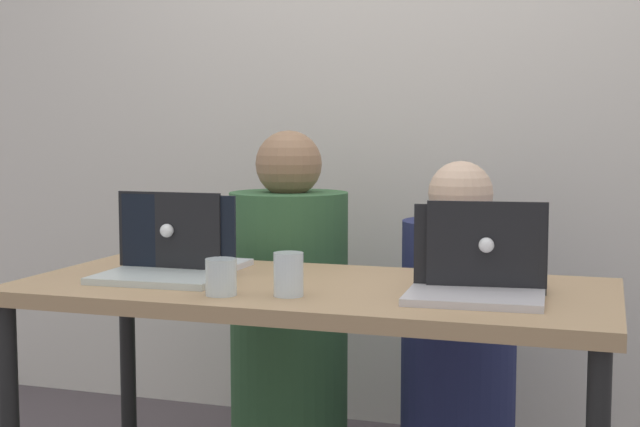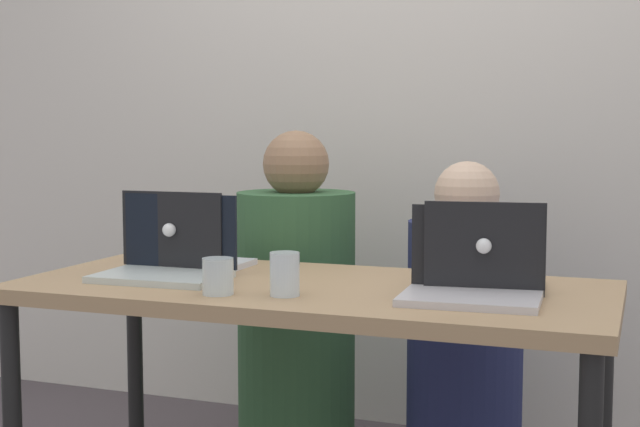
# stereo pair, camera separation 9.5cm
# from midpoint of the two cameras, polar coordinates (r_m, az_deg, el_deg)

# --- Properties ---
(back_wall) EXTENTS (4.50, 0.10, 2.68)m
(back_wall) POSITION_cam_midpoint_polar(r_m,az_deg,el_deg) (3.46, 5.04, 8.42)
(back_wall) COLOR silver
(back_wall) RESTS_ON ground
(desk) EXTENTS (1.56, 0.70, 0.75)m
(desk) POSITION_cam_midpoint_polar(r_m,az_deg,el_deg) (2.36, -1.69, -6.28)
(desk) COLOR tan
(desk) RESTS_ON ground
(person_on_left) EXTENTS (0.40, 0.40, 1.15)m
(person_on_left) POSITION_cam_midpoint_polar(r_m,az_deg,el_deg) (3.06, -2.88, -6.75)
(person_on_left) COLOR #38643C
(person_on_left) RESTS_ON ground
(person_on_right) EXTENTS (0.42, 0.42, 1.06)m
(person_on_right) POSITION_cam_midpoint_polar(r_m,az_deg,el_deg) (2.92, 7.92, -8.25)
(person_on_right) COLOR navy
(person_on_right) RESTS_ON ground
(laptop_back_right) EXTENTS (0.32, 0.28, 0.23)m
(laptop_back_right) POSITION_cam_midpoint_polar(r_m,az_deg,el_deg) (2.30, 9.43, -3.55)
(laptop_back_right) COLOR #3C3B3B
(laptop_back_right) RESTS_ON desk
(laptop_back_left) EXTENTS (0.31, 0.27, 0.23)m
(laptop_back_left) POSITION_cam_midpoint_polar(r_m,az_deg,el_deg) (2.61, -9.84, -2.49)
(laptop_back_left) COLOR silver
(laptop_back_left) RESTS_ON desk
(laptop_front_right) EXTENTS (0.34, 0.26, 0.22)m
(laptop_front_right) POSITION_cam_midpoint_polar(r_m,az_deg,el_deg) (2.16, 8.72, -4.15)
(laptop_front_right) COLOR silver
(laptop_front_right) RESTS_ON desk
(laptop_front_left) EXTENTS (0.35, 0.27, 0.22)m
(laptop_front_left) POSITION_cam_midpoint_polar(r_m,az_deg,el_deg) (2.46, -10.89, -3.01)
(laptop_front_left) COLOR silver
(laptop_front_left) RESTS_ON desk
(water_glass_center) EXTENTS (0.07, 0.07, 0.11)m
(water_glass_center) POSITION_cam_midpoint_polar(r_m,az_deg,el_deg) (2.17, -3.27, -4.10)
(water_glass_center) COLOR silver
(water_glass_center) RESTS_ON desk
(water_glass_left) EXTENTS (0.08, 0.08, 0.09)m
(water_glass_left) POSITION_cam_midpoint_polar(r_m,az_deg,el_deg) (2.20, -7.58, -4.21)
(water_glass_left) COLOR silver
(water_glass_left) RESTS_ON desk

